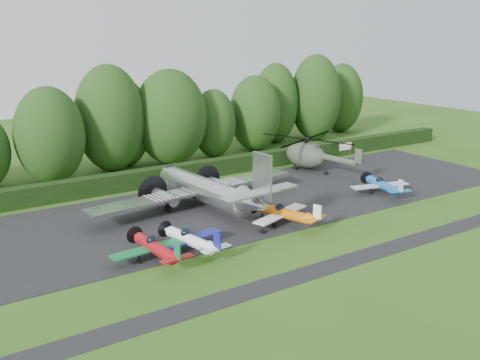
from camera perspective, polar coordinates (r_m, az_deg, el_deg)
ground at (r=44.88m, az=4.56°, el=-6.44°), size 160.00×160.00×0.00m
apron at (r=52.64m, az=-2.06°, el=-3.02°), size 70.00×18.00×0.01m
taxiway_verge at (r=40.70m, az=9.76°, el=-9.04°), size 70.00×2.00×0.00m
hedgerow at (r=61.93m, az=-7.31°, el=-0.26°), size 90.00×1.60×2.00m
transport_plane at (r=51.72m, az=-3.75°, el=-1.01°), size 22.84×17.51×7.32m
light_plane_red at (r=41.11m, az=-9.05°, el=-7.13°), size 6.67×7.01×2.56m
light_plane_white at (r=42.28m, az=-5.36°, el=-6.35°), size 6.59×6.93×2.53m
light_plane_orange at (r=48.05m, az=4.80°, el=-3.56°), size 6.74×7.09×2.59m
light_plane_blue at (r=58.66m, az=14.93°, el=-0.52°), size 6.48×6.81×2.49m
helicopter at (r=66.97m, az=7.10°, el=2.88°), size 12.56×14.70×4.04m
sign_board at (r=75.47m, az=10.86°, el=3.43°), size 3.24×0.12×1.82m
tree_0 at (r=63.77m, az=-19.63°, el=4.49°), size 7.80×7.80×11.00m
tree_2 at (r=85.44m, az=8.04°, el=8.68°), size 7.83×7.83×13.41m
tree_3 at (r=82.66m, az=3.80°, el=8.14°), size 6.93×6.93×12.21m
tree_4 at (r=77.27m, az=1.60°, el=7.13°), size 7.41×7.41×10.82m
tree_6 at (r=93.55m, az=10.72°, el=8.59°), size 7.37×7.37×11.58m
tree_7 at (r=73.12m, az=-2.82°, el=6.04°), size 6.03×6.03×9.33m
tree_8 at (r=69.54m, az=-7.44°, el=6.66°), size 9.39×9.39×12.28m
tree_9 at (r=69.54m, az=-12.15°, el=6.00°), size 6.38×6.38×11.22m
tree_12 at (r=86.42m, az=1.70°, el=7.68°), size 7.54×7.54×9.76m
tree_13 at (r=67.24m, az=-13.73°, el=6.38°), size 8.49×8.49×13.07m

